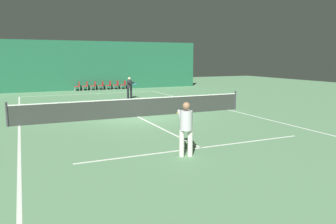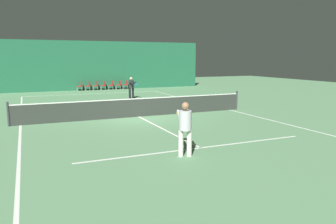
{
  "view_description": "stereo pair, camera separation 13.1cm",
  "coord_description": "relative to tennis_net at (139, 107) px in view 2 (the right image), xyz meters",
  "views": [
    {
      "loc": [
        -5.3,
        -15.54,
        2.94
      ],
      "look_at": [
        -0.35,
        -4.53,
        0.95
      ],
      "focal_mm": 35.0,
      "sensor_mm": 36.0,
      "label": 1
    },
    {
      "loc": [
        -5.18,
        -15.6,
        2.94
      ],
      "look_at": [
        -0.35,
        -4.53,
        0.95
      ],
      "focal_mm": 35.0,
      "sensor_mm": 36.0,
      "label": 2
    }
  ],
  "objects": [
    {
      "name": "player_far",
      "position": [
        1.93,
        7.38,
        0.41
      ],
      "size": [
        0.47,
        1.34,
        1.58
      ],
      "rotation": [
        0.0,
        0.0,
        -1.48
      ],
      "color": "black",
      "rests_on": "ground"
    },
    {
      "name": "courtside_chair_0",
      "position": [
        -0.62,
        14.84,
        -0.03
      ],
      "size": [
        0.44,
        0.44,
        0.84
      ],
      "rotation": [
        0.0,
        0.0,
        -1.57
      ],
      "color": "#99999E",
      "rests_on": "ground"
    },
    {
      "name": "backdrop_curtain",
      "position": [
        0.0,
        15.39,
        1.75
      ],
      "size": [
        23.0,
        0.12,
        4.51
      ],
      "color": "#1E5B3D",
      "rests_on": "ground"
    },
    {
      "name": "courtside_chair_1",
      "position": [
        0.1,
        14.84,
        -0.03
      ],
      "size": [
        0.44,
        0.44,
        0.84
      ],
      "rotation": [
        0.0,
        0.0,
        -1.57
      ],
      "color": "#99999E",
      "rests_on": "ground"
    },
    {
      "name": "courtside_chair_2",
      "position": [
        0.81,
        14.84,
        -0.03
      ],
      "size": [
        0.44,
        0.44,
        0.84
      ],
      "rotation": [
        0.0,
        0.0,
        -1.57
      ],
      "color": "#99999E",
      "rests_on": "ground"
    },
    {
      "name": "court_line_sideline_right",
      "position": [
        5.5,
        0.0,
        -0.51
      ],
      "size": [
        0.1,
        23.8,
        0.0
      ],
      "color": "silver",
      "rests_on": "ground"
    },
    {
      "name": "court_line_sideline_left",
      "position": [
        -5.5,
        0.0,
        -0.51
      ],
      "size": [
        0.1,
        23.8,
        0.0
      ],
      "color": "silver",
      "rests_on": "ground"
    },
    {
      "name": "courtside_chair_5",
      "position": [
        2.97,
        14.84,
        -0.03
      ],
      "size": [
        0.44,
        0.44,
        0.84
      ],
      "rotation": [
        0.0,
        0.0,
        -1.57
      ],
      "color": "#99999E",
      "rests_on": "ground"
    },
    {
      "name": "court_line_service_far",
      "position": [
        0.0,
        6.4,
        -0.51
      ],
      "size": [
        8.25,
        0.1,
        0.0
      ],
      "color": "silver",
      "rests_on": "ground"
    },
    {
      "name": "ground_plane",
      "position": [
        0.0,
        0.0,
        -0.51
      ],
      "size": [
        60.0,
        60.0,
        0.0
      ],
      "primitive_type": "plane",
      "color": "#56845B"
    },
    {
      "name": "tennis_net",
      "position": [
        0.0,
        0.0,
        0.0
      ],
      "size": [
        12.0,
        0.1,
        1.07
      ],
      "color": "#2D332D",
      "rests_on": "ground"
    },
    {
      "name": "court_line_baseline_far",
      "position": [
        0.0,
        11.9,
        -0.51
      ],
      "size": [
        11.0,
        0.1,
        0.0
      ],
      "color": "silver",
      "rests_on": "ground"
    },
    {
      "name": "court_line_centre",
      "position": [
        0.0,
        0.0,
        -0.51
      ],
      "size": [
        0.1,
        12.8,
        0.0
      ],
      "color": "silver",
      "rests_on": "ground"
    },
    {
      "name": "player_near",
      "position": [
        -0.87,
        -6.99,
        0.45
      ],
      "size": [
        0.76,
        1.39,
        1.66
      ],
      "rotation": [
        0.0,
        0.0,
        1.25
      ],
      "color": "beige",
      "rests_on": "ground"
    },
    {
      "name": "courtside_chair_4",
      "position": [
        2.25,
        14.84,
        -0.03
      ],
      "size": [
        0.44,
        0.44,
        0.84
      ],
      "rotation": [
        0.0,
        0.0,
        -1.57
      ],
      "color": "#99999E",
      "rests_on": "ground"
    },
    {
      "name": "court_line_service_near",
      "position": [
        0.0,
        -6.4,
        -0.51
      ],
      "size": [
        8.25,
        0.1,
        0.0
      ],
      "color": "silver",
      "rests_on": "ground"
    },
    {
      "name": "courtside_chair_6",
      "position": [
        3.69,
        14.84,
        -0.03
      ],
      "size": [
        0.44,
        0.44,
        0.84
      ],
      "rotation": [
        0.0,
        0.0,
        -1.57
      ],
      "color": "#99999E",
      "rests_on": "ground"
    },
    {
      "name": "courtside_chair_3",
      "position": [
        1.53,
        14.84,
        -0.03
      ],
      "size": [
        0.44,
        0.44,
        0.84
      ],
      "rotation": [
        0.0,
        0.0,
        -1.57
      ],
      "color": "#99999E",
      "rests_on": "ground"
    }
  ]
}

